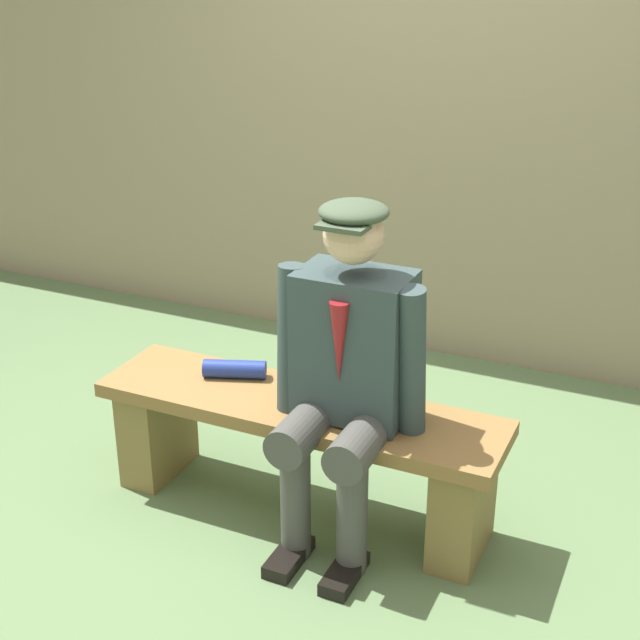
% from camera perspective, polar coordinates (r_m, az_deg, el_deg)
% --- Properties ---
extents(ground_plane, '(30.00, 30.00, 0.00)m').
position_cam_1_polar(ground_plane, '(3.66, -1.28, -11.76)').
color(ground_plane, '#567248').
extents(bench, '(1.58, 0.41, 0.48)m').
position_cam_1_polar(bench, '(3.49, -1.33, -7.55)').
color(bench, brown).
rests_on(bench, ground).
extents(seated_man, '(0.57, 0.57, 1.29)m').
position_cam_1_polar(seated_man, '(3.17, 1.70, -2.93)').
color(seated_man, '#304040').
rests_on(seated_man, ground).
extents(rolled_magazine, '(0.26, 0.15, 0.07)m').
position_cam_1_polar(rolled_magazine, '(3.58, -5.41, -3.09)').
color(rolled_magazine, navy).
rests_on(rolled_magazine, bench).
extents(stadium_wall, '(12.00, 0.24, 2.19)m').
position_cam_1_polar(stadium_wall, '(4.72, 7.98, 10.79)').
color(stadium_wall, gray).
rests_on(stadium_wall, ground).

